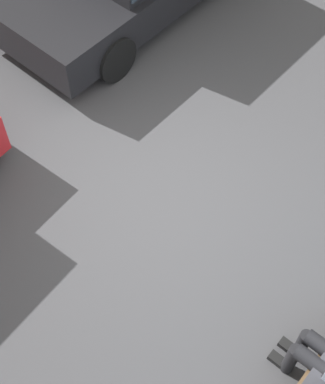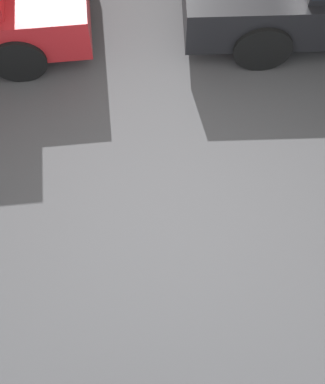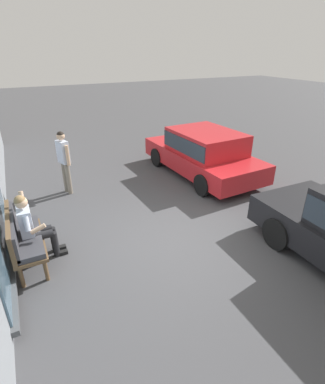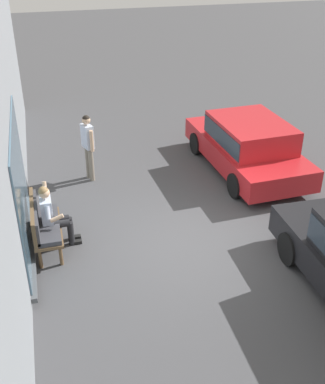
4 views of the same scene
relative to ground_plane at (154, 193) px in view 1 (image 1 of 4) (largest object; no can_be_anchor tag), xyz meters
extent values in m
plane|color=#424244|center=(0.00, 0.00, 0.00)|extent=(60.00, 60.00, 0.00)
cylinder|color=black|center=(0.72, 2.57, 0.53)|extent=(0.15, 0.42, 0.15)
cylinder|color=black|center=(0.72, 2.36, 0.26)|extent=(0.12, 0.12, 0.53)
cube|color=black|center=(0.72, 2.28, 0.04)|extent=(0.10, 0.24, 0.07)
cylinder|color=black|center=(0.54, 2.36, 0.26)|extent=(0.12, 0.12, 0.53)
cube|color=black|center=(0.54, 2.28, 0.04)|extent=(0.10, 0.24, 0.07)
cylinder|color=black|center=(-1.13, -1.66, 0.32)|extent=(0.65, 0.19, 0.65)
cylinder|color=black|center=(-1.16, -3.41, 0.32)|extent=(0.65, 0.19, 0.65)
camera|label=1|loc=(2.90, 2.60, 5.78)|focal=55.00mm
camera|label=2|loc=(0.17, 2.60, 5.32)|focal=55.00mm
camera|label=3|loc=(-4.60, 2.60, 3.68)|focal=28.00mm
camera|label=4|loc=(-7.77, 2.60, 5.85)|focal=45.00mm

